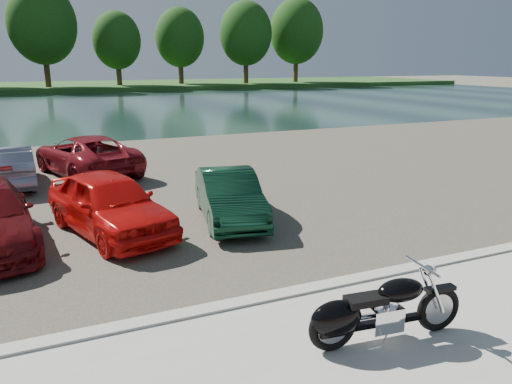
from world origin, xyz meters
The scene contains 12 objects.
ground centered at (0.00, 0.00, 0.00)m, with size 200.00×200.00×0.00m, color #595447.
promenade centered at (0.00, -1.00, 0.05)m, with size 60.00×6.00×0.10m, color #A6A39C.
kerb centered at (0.00, 2.00, 0.07)m, with size 60.00×0.30×0.14m, color #A6A39C.
parking_lot centered at (0.00, 11.00, 0.02)m, with size 60.00×18.00×0.04m, color #3D3831.
river centered at (0.00, 40.00, 0.00)m, with size 120.00×40.00×0.00m, color #1A2F2E.
far_bank centered at (0.00, 72.00, 0.30)m, with size 120.00×24.00×0.60m, color #1E4418.
far_trees centered at (4.36, 65.79, 7.49)m, with size 70.25×10.68×12.52m.
motorcycle centered at (-1.05, 0.23, 0.56)m, with size 2.33×0.75×1.05m.
car_4 centered at (-3.63, 6.42, 0.74)m, with size 1.65×4.10×1.40m, color red.
car_5 centered at (-0.83, 6.25, 0.65)m, with size 1.29×3.70×1.22m, color #0D331F.
car_9 centered at (-5.84, 12.26, 0.66)m, with size 1.32×3.79×1.25m, color slate.
car_10 centered at (-3.48, 12.99, 0.72)m, with size 2.24×4.87×1.35m, color maroon.
Camera 1 is at (-4.95, -4.69, 3.83)m, focal length 35.00 mm.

